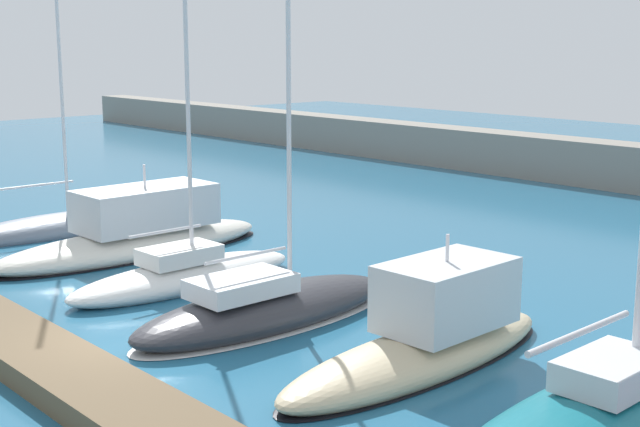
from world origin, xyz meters
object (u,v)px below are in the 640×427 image
at_px(motorboat_ivory_second, 138,234).
at_px(sailboat_teal_sixth, 602,400).
at_px(sailboat_white_third, 184,272).
at_px(sailboat_charcoal_fourth, 265,308).
at_px(sailboat_slate_nearest, 58,228).
at_px(motorboat_sand_fifth, 429,336).

relative_size(motorboat_ivory_second, sailboat_teal_sixth, 0.60).
bearing_deg(sailboat_teal_sixth, sailboat_white_third, 92.24).
distance_m(sailboat_charcoal_fourth, sailboat_teal_sixth, 8.83).
xyz_separation_m(sailboat_slate_nearest, motorboat_sand_fifth, (18.14, 0.11, 0.45)).
bearing_deg(sailboat_charcoal_fourth, sailboat_slate_nearest, 85.80).
distance_m(motorboat_ivory_second, motorboat_sand_fifth, 13.40).
height_order(sailboat_slate_nearest, motorboat_ivory_second, sailboat_slate_nearest).
bearing_deg(sailboat_slate_nearest, motorboat_ivory_second, -83.40).
height_order(motorboat_ivory_second, motorboat_sand_fifth, motorboat_ivory_second).
bearing_deg(sailboat_charcoal_fourth, motorboat_ivory_second, 79.84).
distance_m(sailboat_white_third, sailboat_teal_sixth, 12.99).
bearing_deg(sailboat_slate_nearest, sailboat_charcoal_fourth, -94.51).
height_order(motorboat_sand_fifth, sailboat_teal_sixth, sailboat_teal_sixth).
xyz_separation_m(motorboat_ivory_second, sailboat_charcoal_fourth, (8.76, -1.47, -0.24)).
bearing_deg(sailboat_teal_sixth, sailboat_charcoal_fourth, 96.32).
bearing_deg(sailboat_white_third, motorboat_ivory_second, 74.54).
height_order(sailboat_slate_nearest, sailboat_teal_sixth, sailboat_teal_sixth).
relative_size(sailboat_charcoal_fourth, sailboat_teal_sixth, 0.77).
bearing_deg(motorboat_ivory_second, motorboat_sand_fifth, -93.56).
bearing_deg(sailboat_white_third, motorboat_sand_fifth, -87.64).
bearing_deg(sailboat_slate_nearest, sailboat_teal_sixth, -89.96).
height_order(sailboat_white_third, sailboat_teal_sixth, sailboat_teal_sixth).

